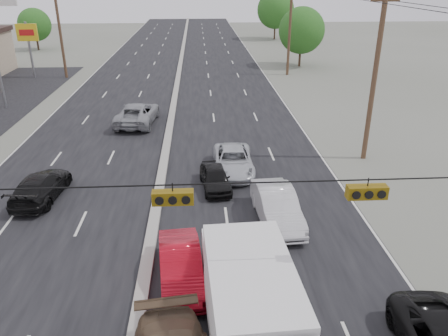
{
  "coord_description": "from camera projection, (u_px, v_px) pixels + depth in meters",
  "views": [
    {
      "loc": [
        2.2,
        -9.82,
        10.6
      ],
      "look_at": [
        3.34,
        9.04,
        2.2
      ],
      "focal_mm": 35.0,
      "sensor_mm": 36.0,
      "label": 1
    }
  ],
  "objects": [
    {
      "name": "utility_pole_right_b",
      "position": [
        374.0,
        77.0,
        25.44
      ],
      "size": [
        1.6,
        0.3,
        10.0
      ],
      "color": "#422D1E",
      "rests_on": "ground"
    },
    {
      "name": "oncoming_far",
      "position": [
        137.0,
        114.0,
        33.51
      ],
      "size": [
        3.21,
        6.03,
        1.61
      ],
      "primitive_type": "imported",
      "rotation": [
        0.0,
        0.0,
        3.05
      ],
      "color": "gray",
      "rests_on": "ground"
    },
    {
      "name": "tree_right_far",
      "position": [
        276.0,
        10.0,
        75.85
      ],
      "size": [
        6.4,
        6.4,
        8.16
      ],
      "color": "#382619",
      "rests_on": "ground"
    },
    {
      "name": "red_sedan",
      "position": [
        181.0,
        266.0,
        16.15
      ],
      "size": [
        1.92,
        4.45,
        1.43
      ],
      "primitive_type": "imported",
      "rotation": [
        0.0,
        0.0,
        0.1
      ],
      "color": "#AD0A19",
      "rests_on": "ground"
    },
    {
      "name": "queue_car_b",
      "position": [
        277.0,
        207.0,
        20.13
      ],
      "size": [
        1.99,
        4.88,
        1.57
      ],
      "primitive_type": "imported",
      "rotation": [
        0.0,
        0.0,
        0.07
      ],
      "color": "silver",
      "rests_on": "ground"
    },
    {
      "name": "pole_sign_far",
      "position": [
        28.0,
        37.0,
        46.96
      ],
      "size": [
        2.2,
        0.25,
        6.0
      ],
      "color": "slate",
      "rests_on": "ground"
    },
    {
      "name": "utility_pole_left_c",
      "position": [
        60.0,
        30.0,
        46.87
      ],
      "size": [
        1.6,
        0.3,
        10.0
      ],
      "color": "#422D1E",
      "rests_on": "ground"
    },
    {
      "name": "traffic_signals",
      "position": [
        169.0,
        196.0,
        10.99
      ],
      "size": [
        25.0,
        0.3,
        0.54
      ],
      "color": "black",
      "rests_on": "ground"
    },
    {
      "name": "tree_left_far",
      "position": [
        35.0,
        25.0,
        65.16
      ],
      "size": [
        4.8,
        4.8,
        6.12
      ],
      "color": "#382619",
      "rests_on": "ground"
    },
    {
      "name": "queue_car_a",
      "position": [
        215.0,
        178.0,
        23.4
      ],
      "size": [
        1.83,
        3.73,
        1.22
      ],
      "primitive_type": "imported",
      "rotation": [
        0.0,
        0.0,
        0.11
      ],
      "color": "black",
      "rests_on": "ground"
    },
    {
      "name": "box_truck",
      "position": [
        247.0,
        299.0,
        13.07
      ],
      "size": [
        2.61,
        6.68,
        3.34
      ],
      "rotation": [
        0.0,
        0.0,
        0.05
      ],
      "color": "black",
      "rests_on": "ground"
    },
    {
      "name": "center_median",
      "position": [
        175.0,
        98.0,
        40.47
      ],
      "size": [
        0.5,
        160.0,
        0.2
      ],
      "primitive_type": "cube",
      "color": "gray",
      "rests_on": "ground"
    },
    {
      "name": "road_surface",
      "position": [
        175.0,
        99.0,
        40.51
      ],
      "size": [
        20.0,
        160.0,
        0.02
      ],
      "primitive_type": "cube",
      "color": "black",
      "rests_on": "ground"
    },
    {
      "name": "queue_car_c",
      "position": [
        233.0,
        161.0,
        25.34
      ],
      "size": [
        2.34,
        4.92,
        1.35
      ],
      "primitive_type": "imported",
      "rotation": [
        0.0,
        0.0,
        -0.02
      ],
      "color": "silver",
      "rests_on": "ground"
    },
    {
      "name": "oncoming_near",
      "position": [
        41.0,
        186.0,
        22.3
      ],
      "size": [
        2.28,
        4.81,
        1.36
      ],
      "primitive_type": "imported",
      "rotation": [
        0.0,
        0.0,
        3.06
      ],
      "color": "black",
      "rests_on": "ground"
    },
    {
      "name": "utility_pole_right_c",
      "position": [
        290.0,
        29.0,
        48.24
      ],
      "size": [
        1.6,
        0.3,
        10.0
      ],
      "color": "#422D1E",
      "rests_on": "ground"
    },
    {
      "name": "tree_right_mid",
      "position": [
        302.0,
        30.0,
        53.25
      ],
      "size": [
        5.6,
        5.6,
        7.14
      ],
      "color": "#382619",
      "rests_on": "ground"
    }
  ]
}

